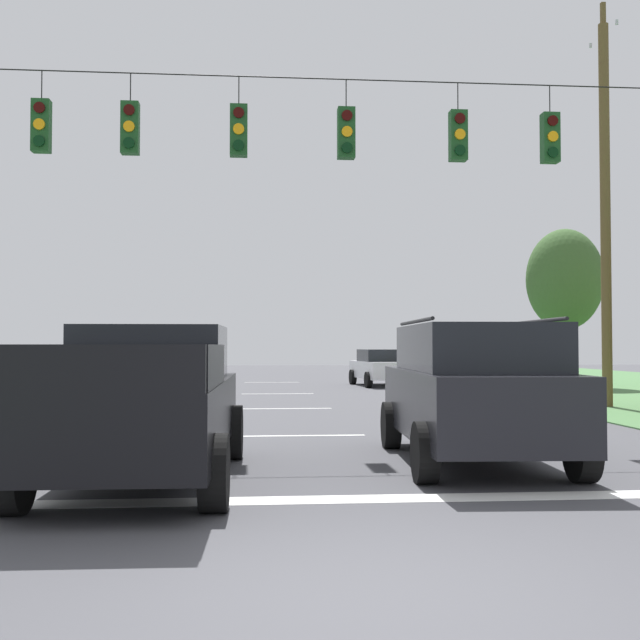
{
  "coord_description": "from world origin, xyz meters",
  "views": [
    {
      "loc": [
        -0.83,
        -5.11,
        1.69
      ],
      "look_at": [
        0.4,
        9.29,
        2.16
      ],
      "focal_mm": 43.43,
      "sensor_mm": 36.0,
      "label": 1
    }
  ],
  "objects_px": {
    "distant_car_crossing_white": "(381,367)",
    "tree_roadside_right": "(565,280)",
    "pickup_truck": "(146,403)",
    "suv_black": "(473,389)",
    "overhead_signal_span": "(294,212)",
    "utility_pole_mid_right": "(605,208)"
  },
  "relations": [
    {
      "from": "overhead_signal_span",
      "to": "pickup_truck",
      "type": "height_order",
      "value": "overhead_signal_span"
    },
    {
      "from": "utility_pole_mid_right",
      "to": "tree_roadside_right",
      "type": "distance_m",
      "value": 10.59
    },
    {
      "from": "suv_black",
      "to": "utility_pole_mid_right",
      "type": "xyz_separation_m",
      "value": [
        6.45,
        9.42,
        4.4
      ]
    },
    {
      "from": "overhead_signal_span",
      "to": "pickup_truck",
      "type": "xyz_separation_m",
      "value": [
        -2.09,
        -4.3,
        -3.18
      ]
    },
    {
      "from": "distant_car_crossing_white",
      "to": "overhead_signal_span",
      "type": "bearing_deg",
      "value": -104.41
    },
    {
      "from": "distant_car_crossing_white",
      "to": "suv_black",
      "type": "bearing_deg",
      "value": -95.86
    },
    {
      "from": "overhead_signal_span",
      "to": "utility_pole_mid_right",
      "type": "bearing_deg",
      "value": 34.7
    },
    {
      "from": "pickup_truck",
      "to": "tree_roadside_right",
      "type": "relative_size",
      "value": 0.85
    },
    {
      "from": "pickup_truck",
      "to": "distant_car_crossing_white",
      "type": "height_order",
      "value": "pickup_truck"
    },
    {
      "from": "overhead_signal_span",
      "to": "suv_black",
      "type": "distance_m",
      "value": 5.11
    },
    {
      "from": "pickup_truck",
      "to": "utility_pole_mid_right",
      "type": "relative_size",
      "value": 0.49
    },
    {
      "from": "utility_pole_mid_right",
      "to": "overhead_signal_span",
      "type": "bearing_deg",
      "value": -145.3
    },
    {
      "from": "distant_car_crossing_white",
      "to": "utility_pole_mid_right",
      "type": "distance_m",
      "value": 13.28
    },
    {
      "from": "pickup_truck",
      "to": "distant_car_crossing_white",
      "type": "bearing_deg",
      "value": 73.23
    },
    {
      "from": "utility_pole_mid_right",
      "to": "suv_black",
      "type": "bearing_deg",
      "value": -124.41
    },
    {
      "from": "overhead_signal_span",
      "to": "tree_roadside_right",
      "type": "bearing_deg",
      "value": 53.81
    },
    {
      "from": "overhead_signal_span",
      "to": "distant_car_crossing_white",
      "type": "height_order",
      "value": "overhead_signal_span"
    },
    {
      "from": "overhead_signal_span",
      "to": "suv_black",
      "type": "bearing_deg",
      "value": -53.74
    },
    {
      "from": "overhead_signal_span",
      "to": "tree_roadside_right",
      "type": "relative_size",
      "value": 2.42
    },
    {
      "from": "distant_car_crossing_white",
      "to": "tree_roadside_right",
      "type": "relative_size",
      "value": 0.69
    },
    {
      "from": "suv_black",
      "to": "tree_roadside_right",
      "type": "distance_m",
      "value": 21.93
    },
    {
      "from": "distant_car_crossing_white",
      "to": "tree_roadside_right",
      "type": "bearing_deg",
      "value": -12.18
    }
  ]
}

